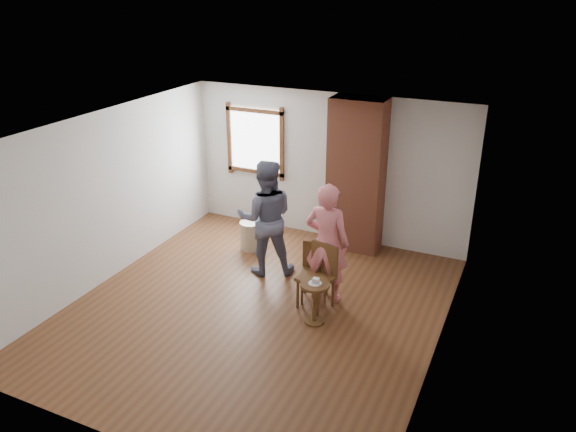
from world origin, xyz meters
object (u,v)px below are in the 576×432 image
object	(u,v)px
side_table	(315,296)
man	(266,218)
dining_chair_right	(315,268)
dining_chair_left	(319,273)
stoneware_crock	(251,235)
person_pink	(327,243)

from	to	relation	value
side_table	man	world-z (taller)	man
dining_chair_right	side_table	world-z (taller)	dining_chair_right
dining_chair_left	man	distance (m)	1.35
stoneware_crock	person_pink	distance (m)	2.12
stoneware_crock	side_table	world-z (taller)	side_table
dining_chair_left	stoneware_crock	bearing A→B (deg)	160.40
dining_chair_left	dining_chair_right	world-z (taller)	dining_chair_left
stoneware_crock	man	world-z (taller)	man
side_table	man	xyz separation A→B (m)	(-1.24, 1.02, 0.52)
stoneware_crock	dining_chair_right	world-z (taller)	dining_chair_right
stoneware_crock	side_table	xyz separation A→B (m)	(1.85, -1.64, 0.16)
person_pink	dining_chair_left	bearing A→B (deg)	84.84
stoneware_crock	person_pink	world-z (taller)	person_pink
dining_chair_left	side_table	size ratio (longest dim) A/B	1.56
man	person_pink	distance (m)	1.21
stoneware_crock	side_table	size ratio (longest dim) A/B	0.82
stoneware_crock	dining_chair_left	distance (m)	2.15
stoneware_crock	dining_chair_left	world-z (taller)	dining_chair_left
dining_chair_right	dining_chair_left	bearing A→B (deg)	-70.72
man	person_pink	bearing A→B (deg)	135.13
dining_chair_left	man	bearing A→B (deg)	167.60
stoneware_crock	dining_chair_right	xyz separation A→B (m)	(1.61, -1.04, 0.24)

